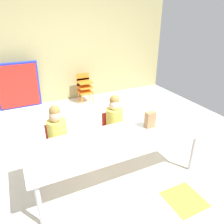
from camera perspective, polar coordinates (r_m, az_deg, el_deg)
name	(u,v)px	position (r m, az deg, el deg)	size (l,w,h in m)	color
ground_plane	(104,149)	(3.52, -2.08, -9.94)	(5.49, 4.87, 0.02)	silver
back_wall	(61,50)	(5.26, -13.51, 15.73)	(5.49, 0.10, 2.41)	tan
craft_table	(116,142)	(2.67, 1.13, -8.05)	(2.17, 0.74, 0.60)	white
seated_child_near_camera	(57,131)	(3.01, -14.40, -4.82)	(0.32, 0.31, 0.92)	red
seated_child_middle_seat	(114,118)	(3.24, 0.64, -1.62)	(0.32, 0.32, 0.92)	red
kid_chair_orange_stack	(85,86)	(5.21, -7.32, 6.94)	(0.32, 0.30, 0.68)	orange
folded_activity_table	(18,87)	(5.10, -23.79, 6.23)	(0.90, 0.29, 1.09)	#1E33BF
paper_bag_brown	(150,120)	(2.90, 10.09, -2.03)	(0.13, 0.09, 0.22)	#9E754C
paper_plate_near_edge	(76,147)	(2.54, -9.67, -9.11)	(0.18, 0.18, 0.01)	white
donut_powdered_on_plate	(75,146)	(2.53, -9.70, -8.80)	(0.10, 0.10, 0.03)	white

